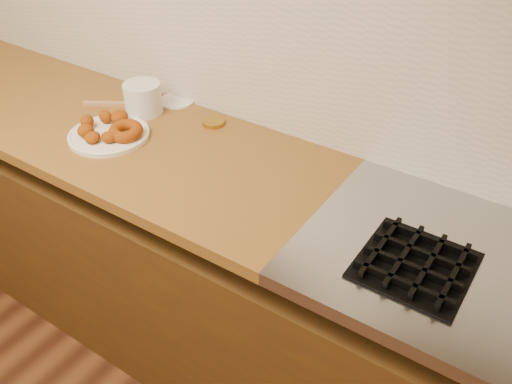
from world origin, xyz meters
TOP-DOWN VIEW (x-y plane):
  - base_cabinet at (0.00, 1.69)m, footprint 3.60×0.60m
  - butcher_block at (-0.65, 1.69)m, footprint 2.30×0.62m
  - backsplash at (0.00, 1.99)m, footprint 3.60×0.02m
  - donut_plate at (-0.26, 1.63)m, footprint 0.27×0.27m
  - ring_donut at (-0.20, 1.65)m, footprint 0.16×0.16m
  - fried_dough_chunks at (-0.29, 1.63)m, footprint 0.20×0.22m
  - plastic_tub at (-0.29, 1.83)m, footprint 0.17×0.17m
  - tub_lid at (-0.25, 1.95)m, footprint 0.14×0.14m
  - brass_jar_lid at (-0.03, 1.90)m, footprint 0.09×0.09m
  - wooden_utensil at (-0.44, 1.79)m, footprint 0.15×0.10m

SIDE VIEW (x-z plane):
  - base_cabinet at x=0.00m, z-range 0.00..0.77m
  - butcher_block at x=-0.65m, z-range 0.86..0.90m
  - tub_lid at x=-0.25m, z-range 0.90..0.91m
  - wooden_utensil at x=-0.44m, z-range 0.90..0.91m
  - brass_jar_lid at x=-0.03m, z-range 0.90..0.91m
  - donut_plate at x=-0.26m, z-range 0.90..0.92m
  - ring_donut at x=-0.20m, z-range 0.91..0.96m
  - fried_dough_chunks at x=-0.29m, z-range 0.91..0.96m
  - plastic_tub at x=-0.29m, z-range 0.90..1.01m
  - backsplash at x=0.00m, z-range 0.90..1.50m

